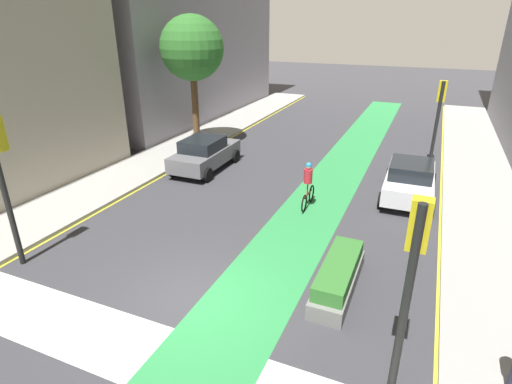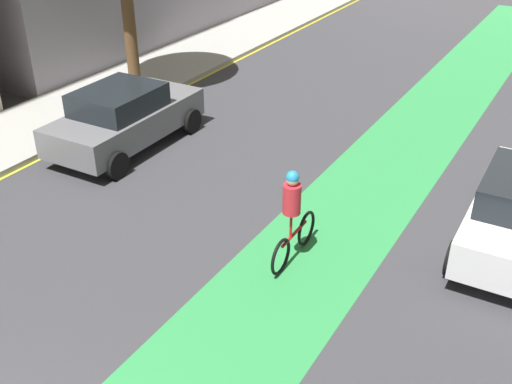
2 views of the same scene
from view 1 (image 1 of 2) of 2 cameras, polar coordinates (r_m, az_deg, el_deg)
name	(u,v)px [view 1 (image 1 of 2)]	position (r m, az deg, el deg)	size (l,w,h in m)	color
ground_plane	(191,299)	(11.21, -9.09, -14.53)	(120.00, 120.00, 0.00)	#38383D
bike_lane_paint	(240,313)	(10.64, -2.24, -16.54)	(2.40, 60.00, 0.01)	#2D8C47
crosswalk_band	(143,352)	(10.01, -15.50, -20.67)	(12.00, 1.80, 0.01)	silver
curb_stripe_left	(27,252)	(14.89, -29.30, -7.25)	(0.16, 60.00, 0.01)	yellow
curb_stripe_right	(438,371)	(10.06, 24.00, -21.79)	(0.16, 60.00, 0.01)	yellow
traffic_signal_near_right	(412,264)	(7.69, 20.98, -9.37)	(0.35, 0.52, 4.07)	black
traffic_signal_near_left	(2,165)	(13.19, -31.92, 3.26)	(0.35, 0.52, 4.42)	black
traffic_signal_far_right	(439,108)	(21.15, 24.17, 10.61)	(0.35, 0.52, 4.16)	black
car_white_right_far	(410,179)	(17.57, 20.65, 1.65)	(2.08, 4.23, 1.57)	silver
car_grey_left_far	(205,153)	(19.84, -7.15, 5.37)	(2.07, 4.22, 1.57)	slate
cyclist_in_lane	(308,184)	(15.67, 7.28, 1.12)	(0.32, 1.73, 1.86)	black
street_tree_near	(192,49)	(22.66, -8.92, 19.11)	(3.32, 3.32, 6.86)	brown
median_planter	(338,277)	(11.40, 11.39, -11.48)	(0.89, 3.10, 0.85)	slate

